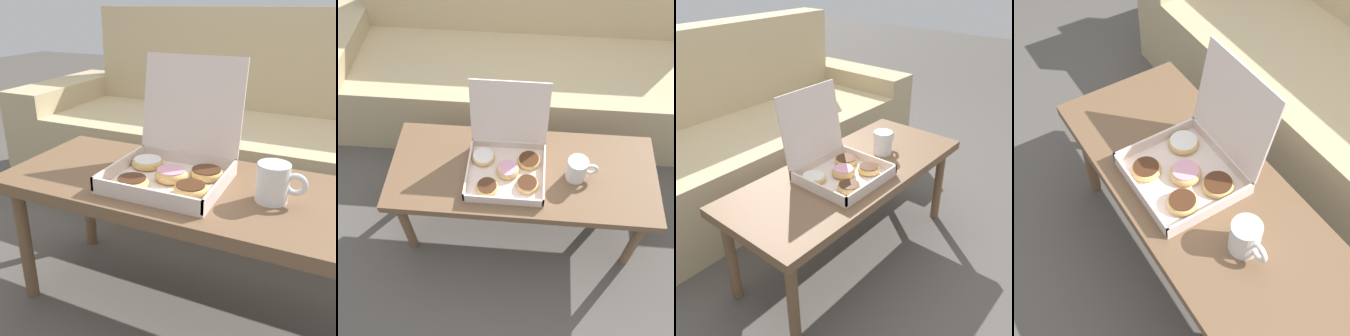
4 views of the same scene
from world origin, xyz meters
TOP-DOWN VIEW (x-y plane):
  - ground_plane at (0.00, 0.00)m, footprint 12.00×12.00m
  - coffee_table at (0.00, -0.09)m, footprint 1.19×0.49m
  - pastry_box at (-0.07, -0.08)m, footprint 0.34×0.37m
  - coffee_mug at (0.24, -0.10)m, footprint 0.14×0.09m

SIDE VIEW (x-z plane):
  - ground_plane at x=0.00m, z-range 0.00..0.00m
  - coffee_table at x=0.00m, z-range 0.18..0.65m
  - coffee_mug at x=0.24m, z-range 0.47..0.57m
  - pastry_box at x=-0.07m, z-range 0.34..0.70m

